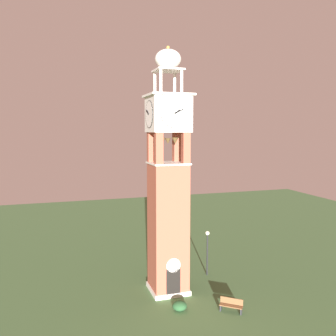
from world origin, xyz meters
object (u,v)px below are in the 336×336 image
object	(u,v)px
park_bench	(231,305)
lamp_post	(207,245)
clock_tower	(168,191)
trash_bin	(178,260)

from	to	relation	value
park_bench	lamp_post	world-z (taller)	lamp_post
clock_tower	park_bench	distance (m)	9.35
park_bench	trash_bin	xyz separation A→B (m)	(-0.56, 9.70, -0.08)
park_bench	clock_tower	bearing A→B (deg)	124.89
clock_tower	lamp_post	world-z (taller)	clock_tower
trash_bin	lamp_post	bearing A→B (deg)	-63.27
clock_tower	lamp_post	size ratio (longest dim) A/B	4.80
lamp_post	trash_bin	world-z (taller)	lamp_post
lamp_post	trash_bin	bearing A→B (deg)	116.73
park_bench	lamp_post	distance (m)	6.98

